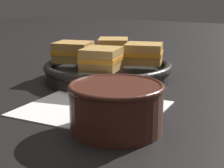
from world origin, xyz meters
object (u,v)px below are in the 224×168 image
(sandwich_far_left, at_px, (102,59))
(sandwich_near_right, at_px, (73,52))
(sandwich_far_right, at_px, (144,53))
(soup_bowl, at_px, (116,104))
(spoon, at_px, (107,107))
(skillet, at_px, (108,71))
(sandwich_near_left, at_px, (113,47))

(sandwich_far_left, bearing_deg, sandwich_near_right, 160.19)
(sandwich_near_right, relative_size, sandwich_far_right, 0.98)
(soup_bowl, bearing_deg, sandwich_far_left, 130.63)
(spoon, xyz_separation_m, skillet, (-0.13, 0.19, 0.01))
(soup_bowl, height_order, sandwich_far_left, sandwich_far_left)
(skillet, xyz_separation_m, sandwich_far_left, (0.04, -0.08, 0.04))
(spoon, distance_m, sandwich_far_right, 0.24)
(soup_bowl, xyz_separation_m, sandwich_far_left, (-0.15, 0.18, 0.02))
(sandwich_far_right, bearing_deg, soup_bowl, -68.61)
(skillet, bearing_deg, sandwich_near_right, -154.81)
(skillet, xyz_separation_m, sandwich_far_right, (0.08, 0.04, 0.04))
(soup_bowl, height_order, sandwich_near_left, sandwich_near_left)
(sandwich_near_left, bearing_deg, sandwich_far_right, -19.81)
(soup_bowl, relative_size, sandwich_near_right, 1.36)
(skillet, bearing_deg, sandwich_near_left, 115.19)
(sandwich_far_left, bearing_deg, soup_bowl, -49.37)
(soup_bowl, xyz_separation_m, sandwich_near_right, (-0.26, 0.22, 0.02))
(sandwich_near_left, distance_m, sandwich_near_right, 0.12)
(soup_bowl, bearing_deg, skillet, 126.62)
(soup_bowl, xyz_separation_m, spoon, (-0.06, 0.06, -0.03))
(soup_bowl, relative_size, spoon, 0.84)
(soup_bowl, distance_m, sandwich_near_left, 0.40)
(soup_bowl, xyz_separation_m, sandwich_far_right, (-0.11, 0.29, 0.02))
(soup_bowl, relative_size, skillet, 0.47)
(sandwich_near_left, bearing_deg, sandwich_near_right, -109.81)
(sandwich_near_left, bearing_deg, skillet, -64.81)
(skillet, height_order, sandwich_near_right, sandwich_near_right)
(sandwich_far_right, bearing_deg, sandwich_far_left, -109.81)
(soup_bowl, height_order, spoon, soup_bowl)
(spoon, height_order, sandwich_far_left, sandwich_far_left)
(sandwich_near_left, bearing_deg, sandwich_far_left, -64.81)
(sandwich_far_left, distance_m, sandwich_far_right, 0.12)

